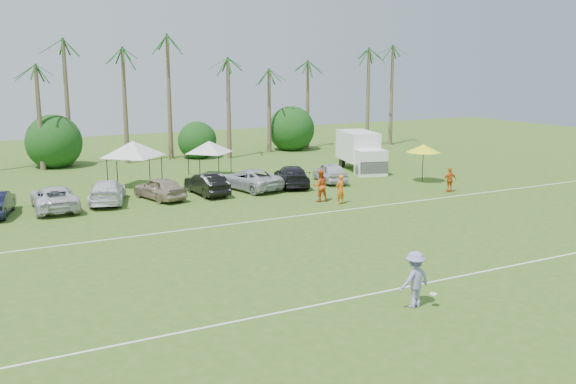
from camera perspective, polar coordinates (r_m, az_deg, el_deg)
name	(u,v)px	position (r m, az deg, el deg)	size (l,w,h in m)	color
ground	(414,311)	(22.62, 11.13, -10.32)	(120.00, 120.00, 0.00)	#3A5A1B
field_lines	(300,251)	(28.89, 1.09, -5.27)	(80.00, 12.10, 0.01)	white
palm_tree_3	(20,40)	(54.49, -22.75, 12.38)	(2.40, 2.40, 11.90)	brown
palm_tree_4	(76,74)	(55.01, -18.34, 9.96)	(2.40, 2.40, 8.90)	brown
palm_tree_5	(125,63)	(55.84, -14.28, 11.09)	(2.40, 2.40, 9.90)	brown
palm_tree_6	(171,52)	(56.94, -10.33, 12.12)	(2.40, 2.40, 10.90)	brown
palm_tree_7	(215,43)	(58.31, -6.52, 13.04)	(2.40, 2.40, 11.90)	brown
palm_tree_8	(266,72)	(60.31, -1.97, 10.59)	(2.40, 2.40, 8.90)	brown
palm_tree_9	(313,63)	(62.66, 2.22, 11.42)	(2.40, 2.40, 9.90)	brown
palm_tree_10	(357,54)	(65.32, 6.11, 12.11)	(2.40, 2.40, 10.90)	brown
palm_tree_11	(389,46)	(67.65, 9.01, 12.73)	(2.40, 2.40, 11.90)	brown
bush_tree_1	(53,144)	(56.07, -20.17, 4.03)	(4.00, 4.00, 4.00)	brown
bush_tree_2	(192,136)	(58.88, -8.52, 4.91)	(4.00, 4.00, 4.00)	brown
bush_tree_3	(289,131)	(62.89, 0.13, 5.44)	(4.00, 4.00, 4.00)	brown
sideline_player_a	(340,189)	(38.44, 4.66, 0.24)	(0.65, 0.42, 1.77)	orange
sideline_player_b	(320,186)	(39.01, 2.88, 0.57)	(0.96, 0.75, 1.97)	#D24F17
sideline_player_c	(450,180)	(43.18, 14.19, 1.04)	(0.94, 0.39, 1.61)	#D65E17
box_truck	(361,150)	(50.55, 6.50, 3.71)	(3.53, 6.20, 3.01)	white
canopy_tent_left	(133,141)	(44.43, -13.64, 4.43)	(4.56, 4.56, 3.70)	black
canopy_tent_right	(209,141)	(48.00, -7.04, 4.53)	(3.81, 3.81, 3.08)	black
market_umbrella	(423,148)	(46.08, 11.95, 3.81)	(2.42, 2.42, 2.70)	black
frisbee_player	(415,279)	(22.66, 11.20, -7.62)	(1.37, 0.93, 1.98)	#8986BE
parked_car_2	(54,198)	(39.15, -20.07, -0.49)	(2.34, 5.07, 1.41)	silver
parked_car_3	(107,191)	(40.12, -15.78, 0.05)	(1.97, 4.85, 1.41)	white
parked_car_4	(160,188)	(40.41, -11.33, 0.33)	(1.66, 4.13, 1.41)	tan
parked_car_5	(207,184)	(41.41, -7.23, 0.73)	(1.49, 4.27, 1.41)	black
parked_car_6	(249,179)	(42.79, -3.45, 1.14)	(2.34, 5.07, 1.41)	silver
parked_car_7	(292,176)	(44.00, 0.33, 1.45)	(1.97, 4.85, 1.41)	black
parked_car_8	(330,172)	(45.54, 3.77, 1.76)	(1.66, 4.13, 1.41)	silver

